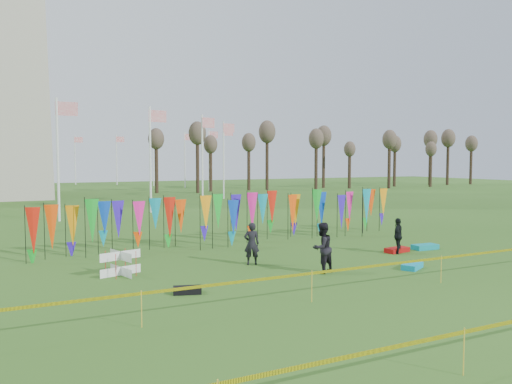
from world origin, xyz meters
name	(u,v)px	position (x,y,z in m)	size (l,w,h in m)	color
ground	(331,279)	(0.00, 0.00, 0.00)	(160.00, 160.00, 0.00)	#295117
banner_row	(242,213)	(0.28, 7.77, 1.46)	(18.64, 0.64, 2.34)	black
caution_tape_near	(365,268)	(-0.22, -2.01, 0.78)	(26.00, 0.02, 0.90)	#E9E304
tree_line	(340,145)	(32.00, 44.00, 6.17)	(53.92, 1.92, 7.84)	#3B2B1D
box_kite	(121,263)	(-6.22, 3.63, 0.43)	(0.77, 0.77, 0.86)	red
person_left	(252,244)	(-1.38, 3.27, 0.81)	(0.59, 0.43, 1.62)	black
person_mid	(322,248)	(0.23, 0.91, 0.89)	(0.87, 0.54, 1.79)	black
person_right	(398,236)	(5.18, 2.54, 0.76)	(0.89, 0.51, 1.52)	black
kite_bag_turquoise	(412,266)	(3.58, 0.01, 0.10)	(1.01, 0.50, 0.20)	#0D9BC8
kite_bag_red	(397,250)	(5.37, 2.79, 0.10)	(1.12, 0.51, 0.20)	#B60E0C
kite_bag_black	(187,290)	(-4.89, 0.43, 0.10)	(0.83, 0.48, 0.19)	black
kite_bag_teal	(425,247)	(6.98, 2.78, 0.11)	(1.16, 0.55, 0.22)	#0B95A6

